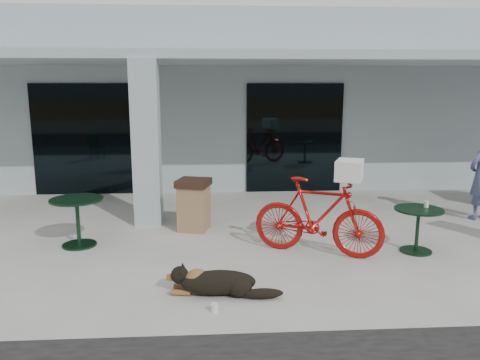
{
  "coord_description": "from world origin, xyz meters",
  "views": [
    {
      "loc": [
        -0.28,
        -6.59,
        2.61
      ],
      "look_at": [
        0.22,
        1.48,
        1.0
      ],
      "focal_mm": 35.0,
      "sensor_mm": 36.0,
      "label": 1
    }
  ],
  "objects": [
    {
      "name": "cup_on_table",
      "position": [
        3.16,
        0.49,
        0.77
      ],
      "size": [
        0.08,
        0.08,
        0.1
      ],
      "primitive_type": "cylinder",
      "rotation": [
        0.0,
        0.0,
        -0.08
      ],
      "color": "white",
      "rests_on": "cafe_table_far"
    },
    {
      "name": "laundry_basket",
      "position": [
        1.8,
        0.22,
        1.38
      ],
      "size": [
        0.55,
        0.62,
        0.3
      ],
      "primitive_type": "cube",
      "rotation": [
        0.0,
        0.0,
        1.16
      ],
      "color": "white",
      "rests_on": "bicycle"
    },
    {
      "name": "overhang",
      "position": [
        0.0,
        3.6,
        3.21
      ],
      "size": [
        22.0,
        2.8,
        0.18
      ],
      "primitive_type": "cube",
      "color": "#9EACB3",
      "rests_on": "column"
    },
    {
      "name": "ground",
      "position": [
        0.0,
        0.0,
        0.0
      ],
      "size": [
        80.0,
        80.0,
        0.0
      ],
      "primitive_type": "plane",
      "color": "#BAB9AF",
      "rests_on": "ground"
    },
    {
      "name": "cafe_table_far",
      "position": [
        3.0,
        0.4,
        0.36
      ],
      "size": [
        0.82,
        0.82,
        0.72
      ],
      "primitive_type": null,
      "rotation": [
        0.0,
        0.0,
        -0.08
      ],
      "color": "black",
      "rests_on": "ground"
    },
    {
      "name": "building",
      "position": [
        0.0,
        8.5,
        2.25
      ],
      "size": [
        22.0,
        7.0,
        4.5
      ],
      "primitive_type": "cube",
      "color": "#9EACB3",
      "rests_on": "ground"
    },
    {
      "name": "cup_near_dog",
      "position": [
        -0.26,
        -1.47,
        0.05
      ],
      "size": [
        0.1,
        0.1,
        0.1
      ],
      "primitive_type": "cylinder",
      "rotation": [
        0.0,
        0.0,
        0.29
      ],
      "color": "white",
      "rests_on": "ground"
    },
    {
      "name": "bicycle",
      "position": [
        1.38,
        0.4,
        0.62
      ],
      "size": [
        2.11,
        1.35,
        1.23
      ],
      "primitive_type": "imported",
      "rotation": [
        0.0,
        0.0,
        1.16
      ],
      "color": "#A2110D",
      "rests_on": "ground"
    },
    {
      "name": "trash_receptacle",
      "position": [
        -0.61,
        1.8,
        0.48
      ],
      "size": [
        0.69,
        0.69,
        0.96
      ],
      "primitive_type": null,
      "rotation": [
        0.0,
        0.0,
        -0.27
      ],
      "color": "olive",
      "rests_on": "ground"
    },
    {
      "name": "storefront_glass_left",
      "position": [
        -3.2,
        4.98,
        1.35
      ],
      "size": [
        2.8,
        0.06,
        2.7
      ],
      "primitive_type": "cube",
      "color": "black",
      "rests_on": "ground"
    },
    {
      "name": "column",
      "position": [
        -1.5,
        2.3,
        1.56
      ],
      "size": [
        0.5,
        0.5,
        3.12
      ],
      "primitive_type": "cube",
      "color": "#9EACB3",
      "rests_on": "ground"
    },
    {
      "name": "storefront_glass_right",
      "position": [
        1.8,
        4.98,
        1.35
      ],
      "size": [
        2.4,
        0.06,
        2.7
      ],
      "primitive_type": "cube",
      "color": "black",
      "rests_on": "ground"
    },
    {
      "name": "cafe_table_near",
      "position": [
        -2.5,
        1.03,
        0.41
      ],
      "size": [
        1.14,
        1.14,
        0.81
      ],
      "primitive_type": null,
      "rotation": [
        0.0,
        0.0,
        -0.43
      ],
      "color": "black",
      "rests_on": "ground"
    },
    {
      "name": "dog",
      "position": [
        -0.2,
        -1.0,
        0.18
      ],
      "size": [
        1.15,
        0.53,
        0.37
      ],
      "primitive_type": null,
      "rotation": [
        0.0,
        0.0,
        -0.15
      ],
      "color": "black",
      "rests_on": "ground"
    }
  ]
}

